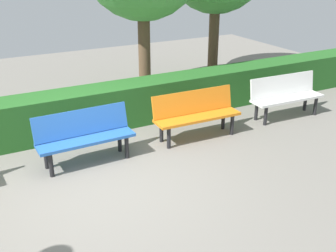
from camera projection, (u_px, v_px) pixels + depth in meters
name	position (u px, v px, depth m)	size (l,w,h in m)	color
ground_plane	(102.00, 184.00, 6.08)	(17.98, 17.98, 0.00)	gray
bench_white	(285.00, 94.00, 8.43)	(1.62, 0.53, 0.86)	white
bench_orange	(196.00, 112.00, 7.47)	(1.64, 0.51, 0.86)	orange
bench_blue	(84.00, 134.00, 6.57)	(1.57, 0.50, 0.86)	blue
hedge_row	(112.00, 106.00, 8.00)	(13.98, 0.69, 0.81)	#266023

